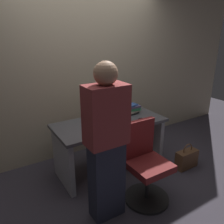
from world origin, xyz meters
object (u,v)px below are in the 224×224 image
at_px(monitor, 109,100).
at_px(mouse, 127,120).
at_px(keyboard, 109,125).
at_px(book_stack, 132,109).
at_px(cell_phone, 143,120).
at_px(desk, 110,136).
at_px(handbag, 187,159).
at_px(person_at_desk, 106,144).
at_px(office_chair, 145,166).
at_px(cup_near_keyboard, 88,125).

height_order(monitor, mouse, monitor).
height_order(keyboard, mouse, mouse).
bearing_deg(book_stack, cell_phone, -97.19).
xyz_separation_m(desk, handbag, (0.95, -0.57, -0.37)).
distance_m(person_at_desk, monitor, 1.02).
distance_m(monitor, keyboard, 0.38).
bearing_deg(keyboard, mouse, 3.90).
height_order(office_chair, cell_phone, office_chair).
height_order(person_at_desk, keyboard, person_at_desk).
xyz_separation_m(cup_near_keyboard, handbag, (1.31, -0.50, -0.64)).
distance_m(office_chair, monitor, 1.02).
height_order(desk, mouse, mouse).
bearing_deg(desk, cell_phone, -26.47).
bearing_deg(cell_phone, person_at_desk, -151.47).
height_order(desk, book_stack, book_stack).
height_order(person_at_desk, handbag, person_at_desk).
bearing_deg(handbag, monitor, 141.90).
relative_size(person_at_desk, cup_near_keyboard, 16.36).
bearing_deg(monitor, cell_phone, -43.67).
bearing_deg(book_stack, monitor, 174.55).
distance_m(desk, book_stack, 0.54).
bearing_deg(person_at_desk, monitor, 57.69).
bearing_deg(desk, mouse, -27.10).
relative_size(person_at_desk, mouse, 16.39).
relative_size(desk, office_chair, 1.60).
bearing_deg(handbag, cup_near_keyboard, 158.90).
bearing_deg(cell_phone, monitor, 134.52).
distance_m(keyboard, cell_phone, 0.50).
xyz_separation_m(book_stack, handbag, (0.50, -0.66, -0.66)).
bearing_deg(book_stack, office_chair, -117.03).
relative_size(cup_near_keyboard, cell_phone, 0.70).
bearing_deg(office_chair, handbag, 9.83).
xyz_separation_m(monitor, book_stack, (0.39, -0.04, -0.19)).
distance_m(cell_phone, handbag, 0.88).
bearing_deg(book_stack, mouse, -140.35).
distance_m(person_at_desk, mouse, 0.93).
height_order(desk, monitor, monitor).
xyz_separation_m(mouse, cell_phone, (0.20, -0.10, -0.01)).
height_order(office_chair, monitor, monitor).
height_order(office_chair, mouse, office_chair).
relative_size(person_at_desk, book_stack, 7.51).
xyz_separation_m(desk, keyboard, (-0.08, -0.12, 0.23)).
bearing_deg(handbag, keyboard, 156.36).
relative_size(office_chair, cup_near_keyboard, 9.38).
relative_size(cell_phone, handbag, 0.38).
relative_size(office_chair, monitor, 1.74).
bearing_deg(person_at_desk, cell_phone, 30.34).
height_order(cup_near_keyboard, book_stack, book_stack).
bearing_deg(cell_phone, keyboard, 168.22).
height_order(office_chair, book_stack, office_chair).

